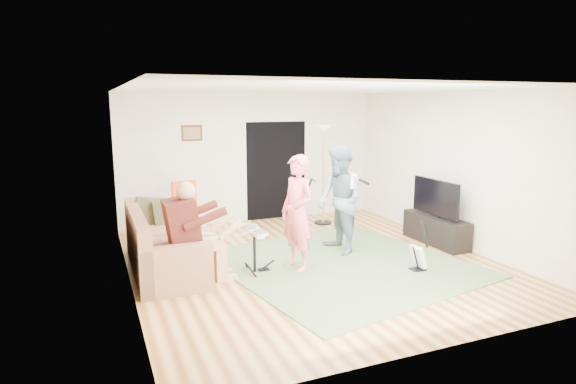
% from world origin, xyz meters
% --- Properties ---
extents(floor, '(6.00, 6.00, 0.00)m').
position_xyz_m(floor, '(0.00, 0.00, 0.00)').
color(floor, brown).
rests_on(floor, ground).
extents(walls, '(5.50, 6.00, 2.70)m').
position_xyz_m(walls, '(0.00, 0.00, 1.35)').
color(walls, '#EDE5CD').
rests_on(walls, floor).
extents(ceiling, '(6.00, 6.00, 0.00)m').
position_xyz_m(ceiling, '(0.00, 0.00, 2.70)').
color(ceiling, white).
rests_on(ceiling, walls).
extents(window_blinds, '(0.00, 2.05, 2.05)m').
position_xyz_m(window_blinds, '(-2.74, 0.20, 1.55)').
color(window_blinds, brown).
rests_on(window_blinds, walls).
extents(doorway, '(2.10, 0.00, 2.10)m').
position_xyz_m(doorway, '(0.55, 2.99, 1.05)').
color(doorway, black).
rests_on(doorway, walls).
extents(picture_frame, '(0.42, 0.03, 0.32)m').
position_xyz_m(picture_frame, '(-1.25, 2.99, 1.90)').
color(picture_frame, '#3F2314').
rests_on(picture_frame, walls).
extents(area_rug, '(4.06, 4.18, 0.02)m').
position_xyz_m(area_rug, '(0.38, -0.30, 0.01)').
color(area_rug, '#506A40').
rests_on(area_rug, floor).
extents(sofa, '(0.95, 2.31, 0.93)m').
position_xyz_m(sofa, '(-2.30, 0.53, 0.31)').
color(sofa, '#95674A').
rests_on(sofa, floor).
extents(drummer, '(0.93, 0.52, 1.44)m').
position_xyz_m(drummer, '(-1.86, -0.12, 0.56)').
color(drummer, '#511D16').
rests_on(drummer, sofa).
extents(drum_kit, '(0.38, 0.67, 0.69)m').
position_xyz_m(drum_kit, '(-1.00, -0.12, 0.30)').
color(drum_kit, black).
rests_on(drum_kit, floor).
extents(singer, '(0.57, 0.72, 1.75)m').
position_xyz_m(singer, '(-0.35, -0.21, 0.87)').
color(singer, '#F16975').
rests_on(singer, floor).
extents(microphone, '(0.06, 0.06, 0.24)m').
position_xyz_m(microphone, '(-0.15, -0.21, 1.30)').
color(microphone, black).
rests_on(microphone, singer).
extents(guitarist, '(0.69, 0.88, 1.81)m').
position_xyz_m(guitarist, '(0.63, 0.28, 0.90)').
color(guitarist, slate).
rests_on(guitarist, floor).
extents(guitar_held, '(0.24, 0.61, 0.26)m').
position_xyz_m(guitar_held, '(0.83, 0.28, 1.23)').
color(guitar_held, silver).
rests_on(guitar_held, guitarist).
extents(guitar_spare, '(0.28, 0.25, 0.78)m').
position_xyz_m(guitar_spare, '(1.31, -0.98, 0.22)').
color(guitar_spare, black).
rests_on(guitar_spare, floor).
extents(torchiere_lamp, '(0.37, 0.37, 2.04)m').
position_xyz_m(torchiere_lamp, '(1.27, 2.16, 1.40)').
color(torchiere_lamp, black).
rests_on(torchiere_lamp, floor).
extents(dining_chair, '(0.52, 0.54, 1.10)m').
position_xyz_m(dining_chair, '(-1.60, 1.87, 0.39)').
color(dining_chair, beige).
rests_on(dining_chair, floor).
extents(tv_cabinet, '(0.40, 1.40, 0.50)m').
position_xyz_m(tv_cabinet, '(2.50, 0.08, 0.25)').
color(tv_cabinet, black).
rests_on(tv_cabinet, floor).
extents(television, '(0.06, 1.15, 0.63)m').
position_xyz_m(television, '(2.45, 0.08, 0.85)').
color(television, black).
rests_on(television, tv_cabinet).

